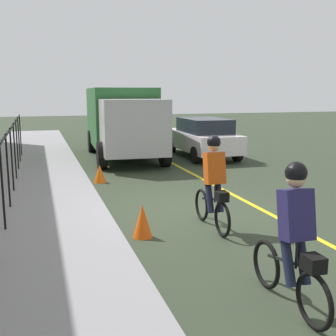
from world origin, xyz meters
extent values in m
plane|color=#2F3928|center=(0.00, 0.00, 0.00)|extent=(80.00, 80.00, 0.00)
cube|color=yellow|center=(0.00, -1.60, 0.00)|extent=(36.00, 0.12, 0.01)
cube|color=gray|center=(0.00, 3.40, 0.07)|extent=(40.00, 3.20, 0.15)
cylinder|color=black|center=(-0.60, 3.80, 0.95)|extent=(0.04, 0.04, 1.60)
cylinder|color=black|center=(1.00, 3.80, 0.95)|extent=(0.04, 0.04, 1.60)
cylinder|color=black|center=(2.60, 3.80, 0.95)|extent=(0.04, 0.04, 1.60)
cylinder|color=black|center=(4.20, 3.80, 0.95)|extent=(0.04, 0.04, 1.60)
cylinder|color=black|center=(5.80, 3.80, 0.95)|extent=(0.04, 0.04, 1.60)
cylinder|color=black|center=(7.39, 3.80, 0.95)|extent=(0.04, 0.04, 1.60)
cylinder|color=black|center=(8.99, 3.80, 0.95)|extent=(0.04, 0.04, 1.60)
cube|color=black|center=(1.00, 3.80, 1.70)|extent=(15.99, 0.04, 0.04)
torus|color=black|center=(-0.71, -0.01, 0.33)|extent=(0.66, 0.07, 0.66)
torus|color=black|center=(-1.76, 0.01, 0.33)|extent=(0.66, 0.07, 0.66)
cube|color=black|center=(-1.24, 0.00, 0.58)|extent=(0.93, 0.05, 0.24)
cylinder|color=black|center=(-1.39, 0.00, 0.73)|extent=(0.03, 0.03, 0.35)
cube|color=#CE4D11|center=(-1.34, 0.00, 1.21)|extent=(0.35, 0.37, 0.63)
sphere|color=tan|center=(-1.29, 0.00, 1.62)|extent=(0.22, 0.22, 0.22)
sphere|color=black|center=(-1.29, 0.00, 1.70)|extent=(0.26, 0.26, 0.26)
cylinder|color=#191E38|center=(-1.35, 0.10, 0.68)|extent=(0.34, 0.12, 0.65)
cylinder|color=#191E38|center=(-1.36, -0.10, 0.68)|extent=(0.34, 0.12, 0.65)
cube|color=black|center=(-1.71, 0.01, 0.75)|extent=(0.24, 0.20, 0.18)
torus|color=black|center=(-3.78, 0.29, 0.33)|extent=(0.66, 0.07, 0.66)
torus|color=black|center=(-4.83, 0.31, 0.33)|extent=(0.66, 0.07, 0.66)
cube|color=black|center=(-4.30, 0.30, 0.58)|extent=(0.93, 0.05, 0.24)
cylinder|color=black|center=(-4.45, 0.30, 0.73)|extent=(0.03, 0.03, 0.35)
cube|color=#231E4F|center=(-4.40, 0.30, 1.21)|extent=(0.35, 0.37, 0.63)
sphere|color=tan|center=(-4.35, 0.30, 1.62)|extent=(0.22, 0.22, 0.22)
sphere|color=black|center=(-4.35, 0.30, 1.70)|extent=(0.26, 0.26, 0.26)
cylinder|color=#191E38|center=(-4.42, 0.40, 0.68)|extent=(0.34, 0.12, 0.65)
cylinder|color=#191E38|center=(-4.43, 0.20, 0.68)|extent=(0.34, 0.12, 0.65)
cube|color=black|center=(-4.78, 0.31, 0.75)|extent=(0.24, 0.20, 0.18)
cube|color=white|center=(7.33, -3.27, 0.67)|extent=(4.42, 1.84, 0.70)
cube|color=#1E232D|center=(7.13, -3.27, 1.30)|extent=(2.48, 1.61, 0.56)
cylinder|color=black|center=(8.84, -2.43, 0.32)|extent=(0.64, 0.23, 0.64)
cylinder|color=black|center=(8.82, -4.13, 0.32)|extent=(0.64, 0.23, 0.64)
cylinder|color=black|center=(5.85, -2.40, 0.32)|extent=(0.64, 0.23, 0.64)
cylinder|color=black|center=(5.83, -4.10, 0.32)|extent=(0.64, 0.23, 0.64)
cube|color=#2A6431|center=(8.97, -0.19, 1.63)|extent=(4.87, 2.62, 2.30)
cube|color=#B7B5BD|center=(5.55, -0.03, 1.43)|extent=(1.92, 2.29, 1.90)
cylinder|color=black|center=(5.64, -1.15, 0.48)|extent=(0.97, 0.35, 0.96)
cylinder|color=black|center=(5.75, 1.09, 0.48)|extent=(0.97, 0.35, 0.96)
cylinder|color=black|center=(9.97, -1.36, 0.48)|extent=(0.97, 0.35, 0.96)
cylinder|color=black|center=(10.08, 0.88, 0.48)|extent=(0.97, 0.35, 0.96)
cone|color=#F95710|center=(-1.35, 1.41, 0.31)|extent=(0.36, 0.36, 0.62)
cone|color=#EE5D0D|center=(3.60, 1.47, 0.26)|extent=(0.36, 0.36, 0.53)
camera|label=1|loc=(-8.45, 3.14, 2.62)|focal=44.63mm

